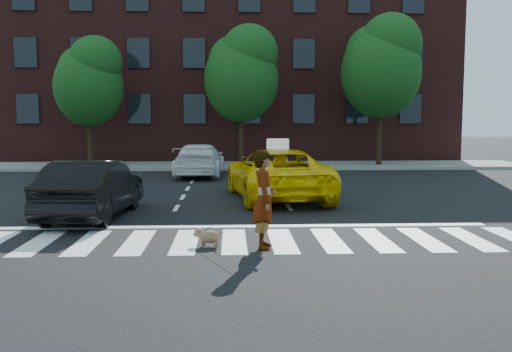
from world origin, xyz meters
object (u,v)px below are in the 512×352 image
(tree_left, at_px, (89,78))
(tree_mid, at_px, (242,70))
(taxi, at_px, (277,174))
(black_sedan, at_px, (93,189))
(woman, at_px, (264,199))
(dog, at_px, (207,236))
(white_suv, at_px, (200,160))
(tree_right, at_px, (382,63))

(tree_left, bearing_deg, tree_mid, -0.00)
(taxi, xyz_separation_m, black_sedan, (-4.99, -3.14, -0.04))
(black_sedan, bearing_deg, woman, 143.17)
(tree_left, bearing_deg, dog, -69.74)
(tree_left, relative_size, tree_mid, 0.92)
(white_suv, height_order, dog, white_suv)
(tree_right, bearing_deg, taxi, -119.46)
(white_suv, relative_size, woman, 2.49)
(tree_mid, distance_m, tree_right, 7.01)
(tree_right, relative_size, white_suv, 1.60)
(taxi, xyz_separation_m, woman, (-0.82, -6.76, 0.18))
(woman, bearing_deg, black_sedan, 52.22)
(taxi, distance_m, dog, 6.86)
(tree_left, xyz_separation_m, taxi, (8.37, -10.86, -3.65))
(tree_mid, height_order, dog, tree_mid)
(tree_left, height_order, tree_right, tree_right)
(tree_mid, bearing_deg, white_suv, -116.67)
(tree_mid, relative_size, woman, 3.67)
(tree_left, distance_m, black_sedan, 14.87)
(dog, bearing_deg, woman, 5.19)
(taxi, height_order, woman, woman)
(tree_mid, bearing_deg, woman, -89.84)
(tree_left, xyz_separation_m, tree_right, (14.50, -0.00, 0.82))
(white_suv, bearing_deg, black_sedan, 80.30)
(tree_right, xyz_separation_m, woman, (-6.95, -17.62, -4.30))
(taxi, distance_m, black_sedan, 5.89)
(tree_right, bearing_deg, woman, -111.52)
(tree_mid, distance_m, dog, 18.06)
(tree_left, xyz_separation_m, tree_mid, (7.50, -0.00, 0.41))
(tree_right, height_order, white_suv, tree_right)
(black_sedan, distance_m, woman, 5.53)
(tree_left, xyz_separation_m, white_suv, (5.57, -3.85, -3.74))
(tree_right, distance_m, woman, 19.42)
(woman, bearing_deg, tree_left, 26.38)
(black_sedan, bearing_deg, tree_mid, -102.26)
(white_suv, bearing_deg, tree_mid, -114.21)
(black_sedan, height_order, woman, woman)
(taxi, xyz_separation_m, dog, (-1.94, -6.56, -0.58))
(dog, bearing_deg, white_suv, 109.20)
(taxi, height_order, dog, taxi)
(tree_left, height_order, dog, tree_left)
(tree_left, height_order, woman, tree_left)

